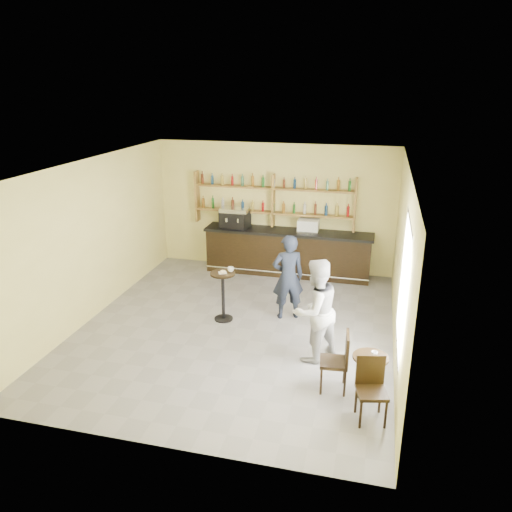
% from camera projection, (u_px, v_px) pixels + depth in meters
% --- Properties ---
extents(floor, '(7.00, 7.00, 0.00)m').
position_uv_depth(floor, '(236.00, 328.00, 9.86)').
color(floor, slate).
rests_on(floor, ground).
extents(ceiling, '(7.00, 7.00, 0.00)m').
position_uv_depth(ceiling, '(234.00, 166.00, 8.79)').
color(ceiling, white).
rests_on(ceiling, wall_back).
extents(wall_back, '(7.00, 0.00, 7.00)m').
position_uv_depth(wall_back, '(274.00, 208.00, 12.53)').
color(wall_back, '#EEE487').
rests_on(wall_back, floor).
extents(wall_front, '(7.00, 0.00, 7.00)m').
position_uv_depth(wall_front, '(156.00, 341.00, 6.12)').
color(wall_front, '#EEE487').
rests_on(wall_front, floor).
extents(wall_left, '(0.00, 7.00, 7.00)m').
position_uv_depth(wall_left, '(92.00, 240.00, 10.01)').
color(wall_left, '#EEE487').
rests_on(wall_left, floor).
extents(wall_right, '(0.00, 7.00, 7.00)m').
position_uv_depth(wall_right, '(401.00, 265.00, 8.64)').
color(wall_right, '#EEE487').
rests_on(wall_right, floor).
extents(window_pane, '(0.00, 2.00, 2.00)m').
position_uv_depth(window_pane, '(404.00, 286.00, 7.51)').
color(window_pane, white).
rests_on(window_pane, wall_right).
extents(window_frame, '(0.04, 1.70, 2.10)m').
position_uv_depth(window_frame, '(403.00, 286.00, 7.51)').
color(window_frame, black).
rests_on(window_frame, wall_right).
extents(shelf_unit, '(4.00, 0.26, 1.40)m').
position_uv_depth(shelf_unit, '(273.00, 201.00, 12.34)').
color(shelf_unit, brown).
rests_on(shelf_unit, wall_back).
extents(liquor_bottles, '(3.68, 0.10, 1.00)m').
position_uv_depth(liquor_bottles, '(273.00, 194.00, 12.28)').
color(liquor_bottles, '#8C5919').
rests_on(liquor_bottles, shelf_unit).
extents(bar_counter, '(4.16, 0.81, 1.13)m').
position_uv_depth(bar_counter, '(288.00, 252.00, 12.45)').
color(bar_counter, black).
rests_on(bar_counter, floor).
extents(espresso_machine, '(0.76, 0.56, 0.50)m').
position_uv_depth(espresso_machine, '(235.00, 217.00, 12.49)').
color(espresso_machine, black).
rests_on(espresso_machine, bar_counter).
extents(pastry_case, '(0.56, 0.47, 0.31)m').
position_uv_depth(pastry_case, '(308.00, 226.00, 12.10)').
color(pastry_case, silver).
rests_on(pastry_case, bar_counter).
extents(pedestal_table, '(0.57, 0.57, 1.02)m').
position_uv_depth(pedestal_table, '(223.00, 296.00, 10.04)').
color(pedestal_table, black).
rests_on(pedestal_table, floor).
extents(napkin, '(0.21, 0.21, 0.00)m').
position_uv_depth(napkin, '(223.00, 273.00, 9.87)').
color(napkin, white).
rests_on(napkin, pedestal_table).
extents(donut, '(0.14, 0.14, 0.04)m').
position_uv_depth(donut, '(223.00, 272.00, 9.85)').
color(donut, '#DDB451').
rests_on(donut, napkin).
extents(cup_pedestal, '(0.14, 0.14, 0.10)m').
position_uv_depth(cup_pedestal, '(231.00, 269.00, 9.92)').
color(cup_pedestal, white).
rests_on(cup_pedestal, pedestal_table).
extents(man_main, '(0.76, 0.64, 1.77)m').
position_uv_depth(man_main, '(288.00, 277.00, 10.02)').
color(man_main, black).
rests_on(man_main, floor).
extents(cafe_table, '(0.57, 0.57, 0.69)m').
position_uv_depth(cafe_table, '(369.00, 376.00, 7.63)').
color(cafe_table, black).
rests_on(cafe_table, floor).
extents(cup_cafe, '(0.12, 0.12, 0.09)m').
position_uv_depth(cup_cafe, '(374.00, 354.00, 7.49)').
color(cup_cafe, white).
rests_on(cup_cafe, cafe_table).
extents(chair_west, '(0.47, 0.47, 0.98)m').
position_uv_depth(chair_west, '(334.00, 361.00, 7.76)').
color(chair_west, black).
rests_on(chair_west, floor).
extents(chair_south, '(0.50, 0.50, 0.95)m').
position_uv_depth(chair_south, '(372.00, 392.00, 7.03)').
color(chair_south, black).
rests_on(chair_south, floor).
extents(patron_second, '(1.12, 1.13, 1.84)m').
position_uv_depth(patron_second, '(315.00, 311.00, 8.48)').
color(patron_second, '#A4A4A9').
rests_on(patron_second, floor).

